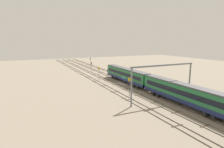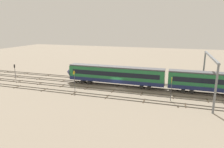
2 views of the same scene
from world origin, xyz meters
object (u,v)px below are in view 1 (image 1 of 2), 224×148
overhead_gantry (163,74)px  speed_sign_mid_trackside (99,72)px  signal_light_trackside_departure (90,61)px  signal_light_trackside_approach (92,65)px  speed_sign_near_foreground (130,84)px  relay_cabinet (142,78)px

overhead_gantry → speed_sign_mid_trackside: 29.17m
speed_sign_mid_trackside → signal_light_trackside_departure: (33.95, -8.48, 0.20)m
speed_sign_mid_trackside → signal_light_trackside_approach: speed_sign_mid_trackside is taller
signal_light_trackside_approach → signal_light_trackside_departure: 13.10m
speed_sign_near_foreground → signal_light_trackside_approach: size_ratio=1.18×
signal_light_trackside_departure → relay_cabinet: (-40.59, -5.56, -2.55)m
relay_cabinet → signal_light_trackside_departure: bearing=7.8°
signal_light_trackside_departure → relay_cabinet: size_ratio=3.50×
speed_sign_near_foreground → signal_light_trackside_approach: bearing=-6.3°
speed_sign_near_foreground → signal_light_trackside_departure: (55.34, -8.46, 0.01)m
signal_light_trackside_approach → relay_cabinet: (-28.05, -9.32, -2.00)m
signal_light_trackside_departure → speed_sign_mid_trackside: bearing=166.0°
speed_sign_mid_trackside → signal_light_trackside_departure: bearing=-14.0°
speed_sign_near_foreground → relay_cabinet: (14.75, -14.02, -2.54)m
speed_sign_mid_trackside → signal_light_trackside_approach: bearing=-12.4°
speed_sign_near_foreground → signal_light_trackside_departure: signal_light_trackside_departure is taller
overhead_gantry → signal_light_trackside_departure: bearing=-3.5°
overhead_gantry → relay_cabinet: overhead_gantry is taller
speed_sign_mid_trackside → relay_cabinet: bearing=-115.3°
signal_light_trackside_approach → relay_cabinet: signal_light_trackside_approach is taller
overhead_gantry → signal_light_trackside_approach: overhead_gantry is taller
overhead_gantry → relay_cabinet: 24.55m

